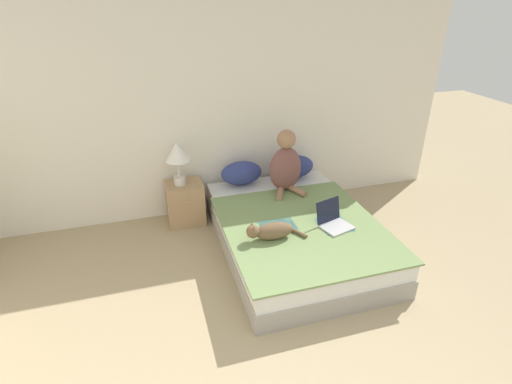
# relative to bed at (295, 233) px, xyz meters

# --- Properties ---
(wall_back) EXTENTS (6.19, 0.05, 2.55)m
(wall_back) POSITION_rel_bed_xyz_m (-0.71, 1.15, 1.08)
(wall_back) COLOR silver
(wall_back) RESTS_ON ground_plane
(bed) EXTENTS (1.54, 2.15, 0.40)m
(bed) POSITION_rel_bed_xyz_m (0.00, 0.00, 0.00)
(bed) COLOR #9E998E
(bed) RESTS_ON ground_plane
(pillow_near) EXTENTS (0.50, 0.28, 0.28)m
(pillow_near) POSITION_rel_bed_xyz_m (-0.34, 0.91, 0.34)
(pillow_near) COLOR navy
(pillow_near) RESTS_ON bed
(pillow_far) EXTENTS (0.50, 0.28, 0.28)m
(pillow_far) POSITION_rel_bed_xyz_m (0.34, 0.91, 0.34)
(pillow_far) COLOR navy
(pillow_far) RESTS_ON bed
(person_sitting) EXTENTS (0.38, 0.37, 0.73)m
(person_sitting) POSITION_rel_bed_xyz_m (0.11, 0.61, 0.52)
(person_sitting) COLOR brown
(person_sitting) RESTS_ON bed
(cat_tabby) EXTENTS (0.58, 0.19, 0.18)m
(cat_tabby) POSITION_rel_bed_xyz_m (-0.38, -0.32, 0.29)
(cat_tabby) COLOR brown
(cat_tabby) RESTS_ON bed
(laptop_open) EXTENTS (0.36, 0.36, 0.25)m
(laptop_open) POSITION_rel_bed_xyz_m (0.29, -0.28, 0.25)
(laptop_open) COLOR #B7B7BC
(laptop_open) RESTS_ON bed
(nightstand) EXTENTS (0.42, 0.38, 0.51)m
(nightstand) POSITION_rel_bed_xyz_m (-1.03, 0.90, 0.06)
(nightstand) COLOR tan
(nightstand) RESTS_ON ground_plane
(table_lamp) EXTENTS (0.28, 0.28, 0.50)m
(table_lamp) POSITION_rel_bed_xyz_m (-1.07, 0.89, 0.67)
(table_lamp) COLOR beige
(table_lamp) RESTS_ON nightstand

